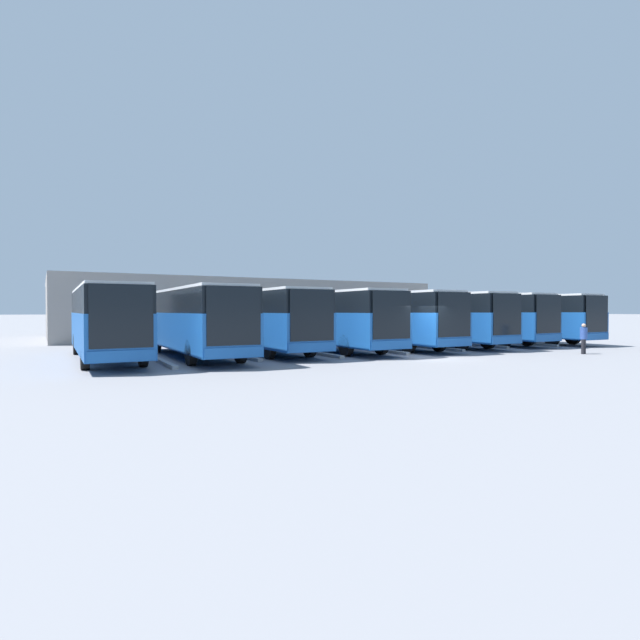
% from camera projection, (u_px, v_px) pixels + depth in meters
% --- Properties ---
extents(ground_plane, '(600.00, 600.00, 0.00)m').
position_uv_depth(ground_plane, '(425.00, 357.00, 24.23)').
color(ground_plane, gray).
extents(bus_0, '(2.63, 12.35, 3.33)m').
position_uv_depth(bus_0, '(516.00, 316.00, 36.09)').
color(bus_0, '#19519E').
rests_on(bus_0, ground_plane).
extents(curb_divider_0, '(0.34, 6.02, 0.15)m').
position_uv_depth(curb_divider_0, '(518.00, 343.00, 33.57)').
color(curb_divider_0, '#9E9E99').
rests_on(curb_divider_0, ground_plane).
extents(bus_1, '(2.63, 12.35, 3.33)m').
position_uv_depth(bus_1, '(471.00, 317.00, 34.60)').
color(bus_1, '#19519E').
rests_on(bus_1, ground_plane).
extents(curb_divider_1, '(0.34, 6.02, 0.15)m').
position_uv_depth(curb_divider_1, '(471.00, 345.00, 32.08)').
color(curb_divider_1, '#9E9E99').
rests_on(curb_divider_1, ground_plane).
extents(bus_2, '(2.63, 12.35, 3.33)m').
position_uv_depth(bus_2, '(432.00, 317.00, 32.40)').
color(bus_2, '#19519E').
rests_on(bus_2, ground_plane).
extents(curb_divider_2, '(0.34, 6.02, 0.15)m').
position_uv_depth(curb_divider_2, '(427.00, 347.00, 29.89)').
color(curb_divider_2, '#9E9E99').
rests_on(curb_divider_2, ground_plane).
extents(bus_3, '(2.63, 12.35, 3.33)m').
position_uv_depth(bus_3, '(383.00, 317.00, 30.43)').
color(bus_3, '#19519E').
rests_on(bus_3, ground_plane).
extents(curb_divider_3, '(0.34, 6.02, 0.15)m').
position_uv_depth(curb_divider_3, '(374.00, 350.00, 27.92)').
color(curb_divider_3, '#9E9E99').
rests_on(curb_divider_3, ground_plane).
extents(bus_4, '(2.63, 12.35, 3.33)m').
position_uv_depth(bus_4, '(328.00, 318.00, 28.54)').
color(bus_4, '#19519E').
rests_on(bus_4, ground_plane).
extents(curb_divider_4, '(0.34, 6.02, 0.15)m').
position_uv_depth(curb_divider_4, '(313.00, 353.00, 26.03)').
color(curb_divider_4, '#9E9E99').
rests_on(curb_divider_4, ground_plane).
extents(bus_5, '(2.63, 12.35, 3.33)m').
position_uv_depth(bus_5, '(261.00, 318.00, 27.08)').
color(bus_5, '#19519E').
rests_on(bus_5, ground_plane).
extents(curb_divider_5, '(0.34, 6.02, 0.15)m').
position_uv_depth(curb_divider_5, '(238.00, 355.00, 24.57)').
color(curb_divider_5, '#9E9E99').
rests_on(curb_divider_5, ground_plane).
extents(bus_6, '(2.63, 12.35, 3.33)m').
position_uv_depth(bus_6, '(194.00, 319.00, 24.28)').
color(bus_6, '#19519E').
rests_on(bus_6, ground_plane).
extents(curb_divider_6, '(0.34, 6.02, 0.15)m').
position_uv_depth(curb_divider_6, '(160.00, 361.00, 21.77)').
color(curb_divider_6, '#9E9E99').
rests_on(curb_divider_6, ground_plane).
extents(bus_7, '(2.63, 12.35, 3.33)m').
position_uv_depth(bus_7, '(105.00, 320.00, 22.87)').
color(bus_7, '#19519E').
rests_on(bus_7, ground_plane).
extents(pedestrian, '(0.45, 0.45, 1.59)m').
position_uv_depth(pedestrian, '(584.00, 338.00, 26.04)').
color(pedestrian, black).
rests_on(pedestrian, ground_plane).
extents(station_building, '(31.89, 15.87, 4.85)m').
position_uv_depth(station_building, '(246.00, 309.00, 45.47)').
color(station_building, gray).
rests_on(station_building, ground_plane).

